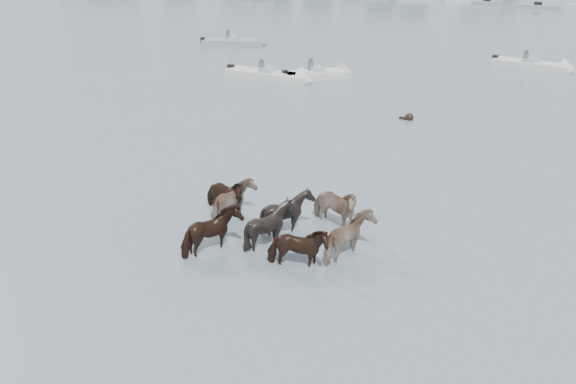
% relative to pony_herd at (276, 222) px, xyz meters
% --- Properties ---
extents(ground, '(400.00, 400.00, 0.00)m').
position_rel_pony_herd_xyz_m(ground, '(-1.43, -1.49, -0.54)').
color(ground, slate).
rests_on(ground, ground).
extents(pony_herd, '(6.39, 4.47, 1.59)m').
position_rel_pony_herd_xyz_m(pony_herd, '(0.00, 0.00, 0.00)').
color(pony_herd, black).
rests_on(pony_herd, ground).
extents(swimming_pony, '(0.72, 0.44, 0.44)m').
position_rel_pony_herd_xyz_m(swimming_pony, '(1.16, 14.21, -0.44)').
color(swimming_pony, black).
rests_on(swimming_pony, ground).
extents(motorboat_a, '(4.71, 4.29, 1.92)m').
position_rel_pony_herd_xyz_m(motorboat_a, '(-5.87, 22.04, -0.31)').
color(motorboat_a, silver).
rests_on(motorboat_a, ground).
extents(motorboat_b, '(6.53, 2.43, 1.92)m').
position_rel_pony_herd_xyz_m(motorboat_b, '(-8.49, 20.01, -0.32)').
color(motorboat_b, silver).
rests_on(motorboat_b, ground).
extents(motorboat_c, '(5.84, 3.19, 1.92)m').
position_rel_pony_herd_xyz_m(motorboat_c, '(7.34, 30.02, -0.31)').
color(motorboat_c, silver).
rests_on(motorboat_c, ground).
extents(motorboat_f, '(5.83, 3.38, 1.92)m').
position_rel_pony_herd_xyz_m(motorboat_f, '(-16.81, 31.37, -0.31)').
color(motorboat_f, gray).
rests_on(motorboat_f, ground).
extents(distant_flotilla, '(104.14, 21.98, 0.93)m').
position_rel_pony_herd_xyz_m(distant_flotilla, '(-1.26, 76.73, -0.28)').
color(distant_flotilla, gray).
rests_on(distant_flotilla, ground).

